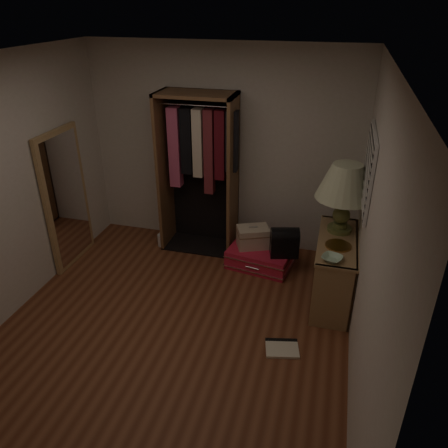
{
  "coord_description": "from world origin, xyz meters",
  "views": [
    {
      "loc": [
        1.41,
        -3.18,
        3.03
      ],
      "look_at": [
        0.3,
        0.95,
        0.8
      ],
      "focal_mm": 35.0,
      "sensor_mm": 36.0,
      "label": 1
    }
  ],
  "objects_px": {
    "floor_mirror": "(66,199)",
    "white_jug": "(162,240)",
    "console_bookshelf": "(334,266)",
    "train_case": "(253,237)",
    "black_bag": "(284,241)",
    "open_wardrobe": "(200,161)",
    "table_lamp": "(346,183)",
    "pink_suitcase": "(260,257)"
  },
  "relations": [
    {
      "from": "floor_mirror",
      "to": "open_wardrobe",
      "type": "bearing_deg",
      "value": 27.68
    },
    {
      "from": "open_wardrobe",
      "to": "train_case",
      "type": "xyz_separation_m",
      "value": [
        0.76,
        -0.27,
        -0.84
      ]
    },
    {
      "from": "black_bag",
      "to": "floor_mirror",
      "type": "bearing_deg",
      "value": 174.08
    },
    {
      "from": "table_lamp",
      "to": "white_jug",
      "type": "distance_m",
      "value": 2.63
    },
    {
      "from": "white_jug",
      "to": "console_bookshelf",
      "type": "bearing_deg",
      "value": -13.9
    },
    {
      "from": "pink_suitcase",
      "to": "black_bag",
      "type": "distance_m",
      "value": 0.43
    },
    {
      "from": "pink_suitcase",
      "to": "table_lamp",
      "type": "distance_m",
      "value": 1.52
    },
    {
      "from": "console_bookshelf",
      "to": "table_lamp",
      "type": "relative_size",
      "value": 1.45
    },
    {
      "from": "open_wardrobe",
      "to": "pink_suitcase",
      "type": "bearing_deg",
      "value": -19.51
    },
    {
      "from": "open_wardrobe",
      "to": "black_bag",
      "type": "relative_size",
      "value": 5.42
    },
    {
      "from": "pink_suitcase",
      "to": "black_bag",
      "type": "relative_size",
      "value": 2.28
    },
    {
      "from": "console_bookshelf",
      "to": "train_case",
      "type": "xyz_separation_m",
      "value": [
        -1.01,
        0.47,
        -0.03
      ]
    },
    {
      "from": "floor_mirror",
      "to": "train_case",
      "type": "bearing_deg",
      "value": 12.68
    },
    {
      "from": "console_bookshelf",
      "to": "white_jug",
      "type": "height_order",
      "value": "console_bookshelf"
    },
    {
      "from": "console_bookshelf",
      "to": "black_bag",
      "type": "xyz_separation_m",
      "value": [
        -0.61,
        0.37,
        0.03
      ]
    },
    {
      "from": "console_bookshelf",
      "to": "train_case",
      "type": "bearing_deg",
      "value": 155.17
    },
    {
      "from": "open_wardrobe",
      "to": "white_jug",
      "type": "height_order",
      "value": "open_wardrobe"
    },
    {
      "from": "console_bookshelf",
      "to": "floor_mirror",
      "type": "bearing_deg",
      "value": -179.41
    },
    {
      "from": "train_case",
      "to": "pink_suitcase",
      "type": "bearing_deg",
      "value": -41.52
    },
    {
      "from": "black_bag",
      "to": "table_lamp",
      "type": "bearing_deg",
      "value": -31.1
    },
    {
      "from": "console_bookshelf",
      "to": "black_bag",
      "type": "distance_m",
      "value": 0.71
    },
    {
      "from": "console_bookshelf",
      "to": "black_bag",
      "type": "height_order",
      "value": "console_bookshelf"
    },
    {
      "from": "console_bookshelf",
      "to": "train_case",
      "type": "distance_m",
      "value": 1.11
    },
    {
      "from": "console_bookshelf",
      "to": "white_jug",
      "type": "xyz_separation_m",
      "value": [
        -2.29,
        0.57,
        -0.31
      ]
    },
    {
      "from": "black_bag",
      "to": "open_wardrobe",
      "type": "bearing_deg",
      "value": 147.69
    },
    {
      "from": "open_wardrobe",
      "to": "floor_mirror",
      "type": "height_order",
      "value": "open_wardrobe"
    },
    {
      "from": "train_case",
      "to": "white_jug",
      "type": "xyz_separation_m",
      "value": [
        -1.28,
        0.1,
        -0.28
      ]
    },
    {
      "from": "floor_mirror",
      "to": "black_bag",
      "type": "height_order",
      "value": "floor_mirror"
    },
    {
      "from": "train_case",
      "to": "table_lamp",
      "type": "xyz_separation_m",
      "value": [
        1.01,
        -0.28,
        0.94
      ]
    },
    {
      "from": "pink_suitcase",
      "to": "black_bag",
      "type": "xyz_separation_m",
      "value": [
        0.29,
        -0.06,
        0.31
      ]
    },
    {
      "from": "black_bag",
      "to": "table_lamp",
      "type": "xyz_separation_m",
      "value": [
        0.61,
        -0.18,
        0.89
      ]
    },
    {
      "from": "console_bookshelf",
      "to": "white_jug",
      "type": "bearing_deg",
      "value": 166.1
    },
    {
      "from": "floor_mirror",
      "to": "console_bookshelf",
      "type": "bearing_deg",
      "value": 0.59
    },
    {
      "from": "pink_suitcase",
      "to": "white_jug",
      "type": "height_order",
      "value": "pink_suitcase"
    },
    {
      "from": "white_jug",
      "to": "train_case",
      "type": "bearing_deg",
      "value": -4.4
    },
    {
      "from": "console_bookshelf",
      "to": "train_case",
      "type": "relative_size",
      "value": 2.42
    },
    {
      "from": "floor_mirror",
      "to": "white_jug",
      "type": "xyz_separation_m",
      "value": [
        0.95,
        0.6,
        -0.76
      ]
    },
    {
      "from": "black_bag",
      "to": "console_bookshelf",
      "type": "bearing_deg",
      "value": -45.67
    },
    {
      "from": "floor_mirror",
      "to": "white_jug",
      "type": "distance_m",
      "value": 1.36
    },
    {
      "from": "open_wardrobe",
      "to": "pink_suitcase",
      "type": "relative_size",
      "value": 2.37
    },
    {
      "from": "floor_mirror",
      "to": "white_jug",
      "type": "bearing_deg",
      "value": 32.24
    },
    {
      "from": "floor_mirror",
      "to": "black_bag",
      "type": "relative_size",
      "value": 4.5
    }
  ]
}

